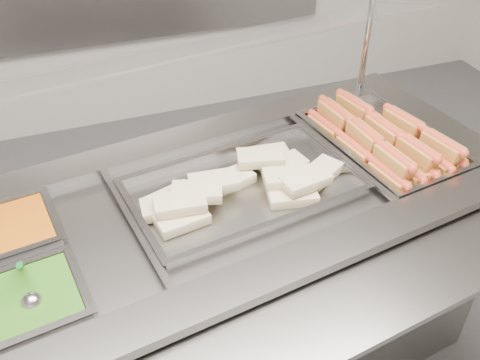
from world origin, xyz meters
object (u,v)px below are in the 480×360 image
object	(u,v)px
serving_spoon	(30,296)
pan_hotdogs	(381,148)
sneeze_guard	(190,54)
steam_counter	(228,289)
pan_wraps	(243,191)

from	to	relation	value
serving_spoon	pan_hotdogs	bearing A→B (deg)	15.47
sneeze_guard	pan_hotdogs	distance (m)	0.80
steam_counter	pan_wraps	xyz separation A→B (m)	(0.06, 0.01, 0.43)
steam_counter	serving_spoon	size ratio (longest dim) A/B	11.46
steam_counter	serving_spoon	xyz separation A→B (m)	(-0.60, -0.25, 0.47)
steam_counter	serving_spoon	bearing A→B (deg)	-157.73
pan_wraps	serving_spoon	size ratio (longest dim) A/B	4.23
sneeze_guard	pan_wraps	size ratio (longest dim) A/B	2.29
steam_counter	serving_spoon	world-z (taller)	serving_spoon
pan_hotdogs	serving_spoon	size ratio (longest dim) A/B	3.44
pan_wraps	steam_counter	bearing A→B (deg)	-171.42
pan_wraps	serving_spoon	distance (m)	0.71
steam_counter	sneeze_guard	xyz separation A→B (m)	(-0.03, 0.22, 0.84)
sneeze_guard	serving_spoon	bearing A→B (deg)	-140.50
serving_spoon	sneeze_guard	bearing A→B (deg)	39.50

